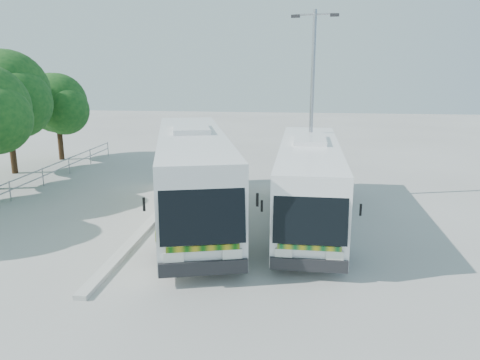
# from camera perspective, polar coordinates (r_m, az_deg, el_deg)

# --- Properties ---
(ground) EXTENTS (100.00, 100.00, 0.00)m
(ground) POSITION_cam_1_polar(r_m,az_deg,el_deg) (18.60, -4.48, -6.20)
(ground) COLOR #ACACA7
(ground) RESTS_ON ground
(kerb_divider) EXTENTS (0.40, 16.00, 0.15)m
(kerb_divider) POSITION_cam_1_polar(r_m,az_deg,el_deg) (20.95, -9.62, -3.84)
(kerb_divider) COLOR #B2B2AD
(kerb_divider) RESTS_ON ground
(railing) EXTENTS (0.06, 22.00, 1.00)m
(railing) POSITION_cam_1_polar(r_m,az_deg,el_deg) (25.70, -25.10, -0.17)
(railing) COLOR gray
(railing) RESTS_ON ground
(tree_far_d) EXTENTS (5.62, 5.30, 7.33)m
(tree_far_d) POSITION_cam_1_polar(r_m,az_deg,el_deg) (30.95, -26.50, 9.48)
(tree_far_d) COLOR #382314
(tree_far_d) RESTS_ON ground
(tree_far_e) EXTENTS (4.54, 4.28, 5.92)m
(tree_far_e) POSITION_cam_1_polar(r_m,az_deg,el_deg) (34.54, -21.32, 8.70)
(tree_far_e) COLOR #382314
(tree_far_e) RESTS_ON ground
(coach_main) EXTENTS (5.87, 13.29, 3.62)m
(coach_main) POSITION_cam_1_polar(r_m,az_deg,el_deg) (19.58, -5.79, 0.84)
(coach_main) COLOR silver
(coach_main) RESTS_ON ground
(coach_adjacent) EXTENTS (2.63, 11.66, 3.22)m
(coach_adjacent) POSITION_cam_1_polar(r_m,az_deg,el_deg) (19.41, 8.38, -0.01)
(coach_adjacent) COLOR white
(coach_adjacent) RESTS_ON ground
(lamppost) EXTENTS (2.15, 0.59, 8.82)m
(lamppost) POSITION_cam_1_polar(r_m,az_deg,el_deg) (22.52, 8.76, 9.84)
(lamppost) COLOR #999CA2
(lamppost) RESTS_ON ground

